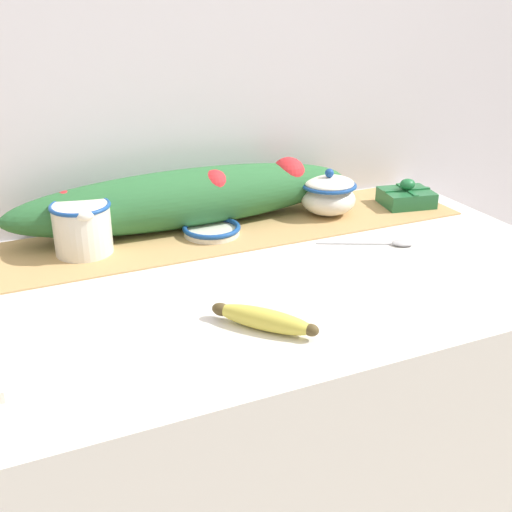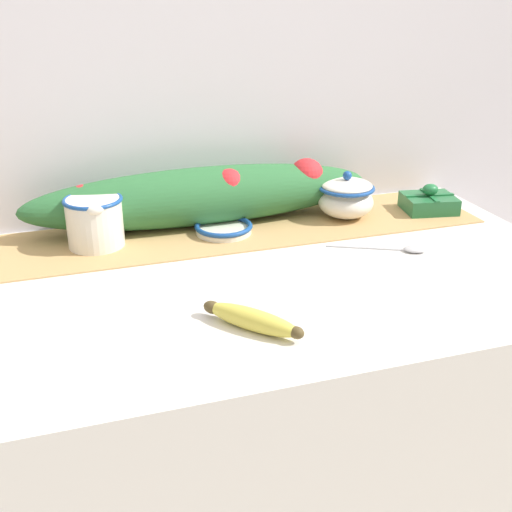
{
  "view_description": "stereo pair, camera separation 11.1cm",
  "coord_description": "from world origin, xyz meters",
  "px_view_note": "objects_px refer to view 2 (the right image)",
  "views": [
    {
      "loc": [
        -0.4,
        -0.96,
        1.4
      ],
      "look_at": [
        0.02,
        -0.03,
        0.96
      ],
      "focal_mm": 45.0,
      "sensor_mm": 36.0,
      "label": 1
    },
    {
      "loc": [
        -0.29,
        -1.0,
        1.4
      ],
      "look_at": [
        0.02,
        -0.03,
        0.96
      ],
      "focal_mm": 45.0,
      "sensor_mm": 36.0,
      "label": 2
    }
  ],
  "objects_px": {
    "spoon": "(407,249)",
    "gift_box": "(429,202)",
    "small_dish": "(224,228)",
    "banana": "(252,319)",
    "cream_pitcher": "(95,220)",
    "sugar_bowl": "(346,197)"
  },
  "relations": [
    {
      "from": "cream_pitcher",
      "to": "banana",
      "type": "distance_m",
      "value": 0.45
    },
    {
      "from": "cream_pitcher",
      "to": "gift_box",
      "type": "relative_size",
      "value": 1.05
    },
    {
      "from": "cream_pitcher",
      "to": "banana",
      "type": "relative_size",
      "value": 0.9
    },
    {
      "from": "cream_pitcher",
      "to": "small_dish",
      "type": "height_order",
      "value": "cream_pitcher"
    },
    {
      "from": "small_dish",
      "to": "banana",
      "type": "bearing_deg",
      "value": -99.14
    },
    {
      "from": "sugar_bowl",
      "to": "gift_box",
      "type": "xyz_separation_m",
      "value": [
        0.2,
        -0.02,
        -0.03
      ]
    },
    {
      "from": "cream_pitcher",
      "to": "sugar_bowl",
      "type": "xyz_separation_m",
      "value": [
        0.54,
        -0.0,
        -0.01
      ]
    },
    {
      "from": "banana",
      "to": "gift_box",
      "type": "relative_size",
      "value": 1.17
    },
    {
      "from": "spoon",
      "to": "cream_pitcher",
      "type": "bearing_deg",
      "value": -174.35
    },
    {
      "from": "small_dish",
      "to": "gift_box",
      "type": "height_order",
      "value": "gift_box"
    },
    {
      "from": "cream_pitcher",
      "to": "small_dish",
      "type": "bearing_deg",
      "value": -2.87
    },
    {
      "from": "cream_pitcher",
      "to": "small_dish",
      "type": "distance_m",
      "value": 0.26
    },
    {
      "from": "spoon",
      "to": "gift_box",
      "type": "relative_size",
      "value": 1.42
    },
    {
      "from": "sugar_bowl",
      "to": "small_dish",
      "type": "height_order",
      "value": "sugar_bowl"
    },
    {
      "from": "sugar_bowl",
      "to": "small_dish",
      "type": "bearing_deg",
      "value": -177.58
    },
    {
      "from": "cream_pitcher",
      "to": "spoon",
      "type": "xyz_separation_m",
      "value": [
        0.58,
        -0.21,
        -0.05
      ]
    },
    {
      "from": "small_dish",
      "to": "spoon",
      "type": "height_order",
      "value": "small_dish"
    },
    {
      "from": "sugar_bowl",
      "to": "spoon",
      "type": "height_order",
      "value": "sugar_bowl"
    },
    {
      "from": "small_dish",
      "to": "spoon",
      "type": "xyz_separation_m",
      "value": [
        0.32,
        -0.2,
        -0.01
      ]
    },
    {
      "from": "cream_pitcher",
      "to": "small_dish",
      "type": "relative_size",
      "value": 1.11
    },
    {
      "from": "cream_pitcher",
      "to": "small_dish",
      "type": "xyz_separation_m",
      "value": [
        0.26,
        -0.01,
        -0.04
      ]
    },
    {
      "from": "sugar_bowl",
      "to": "gift_box",
      "type": "height_order",
      "value": "sugar_bowl"
    }
  ]
}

